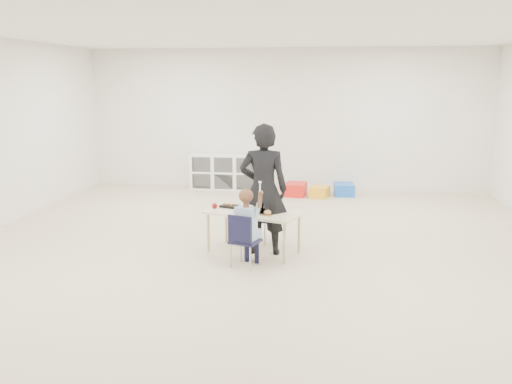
# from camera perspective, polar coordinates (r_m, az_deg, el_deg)

# --- Properties ---
(room) EXTENTS (9.00, 9.02, 2.80)m
(room) POSITION_cam_1_polar(r_m,az_deg,el_deg) (6.47, -0.31, 4.89)
(room) COLOR beige
(room) RESTS_ON ground
(table) EXTENTS (1.30, 0.93, 0.54)m
(table) POSITION_cam_1_polar(r_m,az_deg,el_deg) (6.90, -0.27, -4.22)
(table) COLOR beige
(table) RESTS_ON ground
(chair_near) EXTENTS (0.39, 0.38, 0.65)m
(chair_near) POSITION_cam_1_polar(r_m,az_deg,el_deg) (6.38, -1.13, -5.08)
(chair_near) COLOR black
(chair_near) RESTS_ON ground
(chair_far) EXTENTS (0.39, 0.38, 0.65)m
(chair_far) POSITION_cam_1_polar(r_m,az_deg,el_deg) (7.40, 0.48, -2.73)
(chair_far) COLOR black
(chair_far) RESTS_ON ground
(child) EXTENTS (0.55, 0.55, 1.02)m
(child) POSITION_cam_1_polar(r_m,az_deg,el_deg) (6.33, -1.14, -3.46)
(child) COLOR #A4C2DE
(child) RESTS_ON chair_near
(lunch_tray_near) EXTENTS (0.26, 0.22, 0.03)m
(lunch_tray_near) POSITION_cam_1_polar(r_m,az_deg,el_deg) (6.85, 0.83, -1.91)
(lunch_tray_near) COLOR black
(lunch_tray_near) RESTS_ON table
(lunch_tray_far) EXTENTS (0.26, 0.22, 0.03)m
(lunch_tray_far) POSITION_cam_1_polar(r_m,az_deg,el_deg) (7.07, -2.82, -1.49)
(lunch_tray_far) COLOR black
(lunch_tray_far) RESTS_ON table
(milk_carton) EXTENTS (0.09, 0.09, 0.10)m
(milk_carton) POSITION_cam_1_polar(r_m,az_deg,el_deg) (6.74, -0.50, -1.84)
(milk_carton) COLOR white
(milk_carton) RESTS_ON table
(bread_roll) EXTENTS (0.09, 0.09, 0.07)m
(bread_roll) POSITION_cam_1_polar(r_m,az_deg,el_deg) (6.64, 1.23, -2.18)
(bread_roll) COLOR tan
(bread_roll) RESTS_ON table
(apple_near) EXTENTS (0.07, 0.07, 0.07)m
(apple_near) POSITION_cam_1_polar(r_m,az_deg,el_deg) (6.90, -0.93, -1.63)
(apple_near) COLOR maroon
(apple_near) RESTS_ON table
(apple_far) EXTENTS (0.07, 0.07, 0.07)m
(apple_far) POSITION_cam_1_polar(r_m,az_deg,el_deg) (7.00, -4.38, -1.47)
(apple_far) COLOR maroon
(apple_far) RESTS_ON table
(cubby_shelf) EXTENTS (1.40, 0.40, 0.70)m
(cubby_shelf) POSITION_cam_1_polar(r_m,az_deg,el_deg) (11.00, -3.26, 2.13)
(cubby_shelf) COLOR white
(cubby_shelf) RESTS_ON ground
(adult) EXTENTS (0.62, 0.42, 1.65)m
(adult) POSITION_cam_1_polar(r_m,az_deg,el_deg) (6.77, 0.78, 0.27)
(adult) COLOR black
(adult) RESTS_ON ground
(bin_red) EXTENTS (0.43, 0.53, 0.24)m
(bin_red) POSITION_cam_1_polar(r_m,az_deg,el_deg) (10.41, 4.18, 0.29)
(bin_red) COLOR red
(bin_red) RESTS_ON ground
(bin_yellow) EXTENTS (0.40, 0.47, 0.20)m
(bin_yellow) POSITION_cam_1_polar(r_m,az_deg,el_deg) (10.30, 6.70, 0.01)
(bin_yellow) COLOR #F0A519
(bin_yellow) RESTS_ON ground
(bin_blue) EXTENTS (0.40, 0.50, 0.23)m
(bin_blue) POSITION_cam_1_polar(r_m,az_deg,el_deg) (10.54, 9.25, 0.28)
(bin_blue) COLOR blue
(bin_blue) RESTS_ON ground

